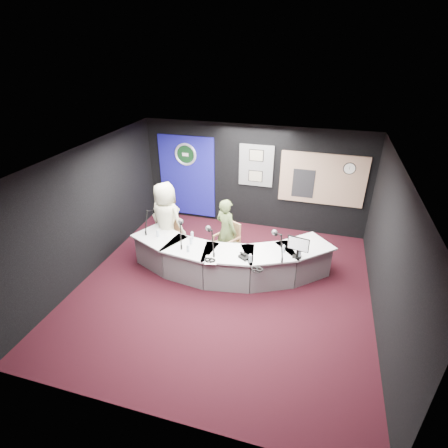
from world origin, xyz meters
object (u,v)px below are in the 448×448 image
(broadcast_desk, at_px, (227,259))
(person_man, at_px, (166,220))
(armchair_right, at_px, (226,243))
(person_woman, at_px, (226,231))
(armchair_left, at_px, (168,236))

(broadcast_desk, relative_size, person_man, 2.43)
(armchair_right, distance_m, person_woman, 0.33)
(broadcast_desk, bearing_deg, person_man, 166.64)
(armchair_left, distance_m, person_man, 0.43)
(broadcast_desk, height_order, person_woman, person_woman)
(armchair_left, relative_size, person_woman, 0.63)
(person_man, bearing_deg, person_woman, -160.17)
(armchair_right, distance_m, person_man, 1.50)
(broadcast_desk, height_order, armchair_right, armchair_right)
(person_man, distance_m, person_woman, 1.43)
(broadcast_desk, relative_size, person_woman, 2.86)
(armchair_left, distance_m, armchair_right, 1.43)
(armchair_left, bearing_deg, person_man, -63.42)
(armchair_left, height_order, armchair_right, armchair_left)
(person_man, bearing_deg, broadcast_desk, -178.40)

